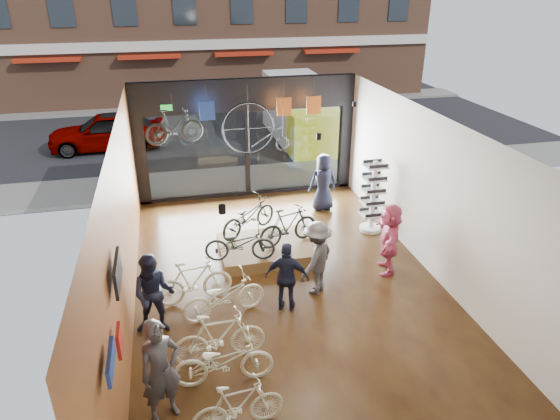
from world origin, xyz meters
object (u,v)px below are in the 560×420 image
object	(u,v)px
customer_4	(323,182)
display_bike_right	(249,216)
display_platform	(267,249)
penny_farthing	(259,129)
customer_0	(161,371)
customer_2	(287,277)
floor_bike_4	(224,296)
display_bike_mid	(288,226)
street_car	(107,131)
customer_3	(317,258)
customer_5	(389,238)
floor_bike_5	(194,281)
floor_bike_1	(238,406)
box_truck	(303,113)
display_bike_left	(240,244)
floor_bike_3	(219,337)
hung_bike	(174,126)
sunglasses_rack	(373,197)
floor_bike_2	(224,361)
customer_1	(154,294)

from	to	relation	value
customer_4	display_bike_right	bearing A→B (deg)	30.99
display_platform	penny_farthing	distance (m)	3.80
customer_4	customer_0	bearing A→B (deg)	54.34
customer_2	penny_farthing	xyz separation A→B (m)	(0.46, 5.37, 1.70)
floor_bike_4	display_bike_mid	world-z (taller)	display_bike_mid
street_car	display_bike_mid	xyz separation A→B (m)	(5.22, -10.19, 0.02)
customer_3	customer_5	xyz separation A→B (m)	(1.96, 0.49, 0.01)
floor_bike_4	floor_bike_5	bearing A→B (deg)	29.62
floor_bike_1	customer_3	world-z (taller)	customer_3
box_truck	customer_5	bearing A→B (deg)	-94.13
display_bike_left	customer_5	distance (m)	3.58
street_car	display_bike_right	world-z (taller)	street_car
street_car	floor_bike_3	bearing A→B (deg)	12.35
hung_bike	sunglasses_rack	bearing A→B (deg)	-117.58
floor_bike_2	customer_3	bearing A→B (deg)	-43.66
customer_3	penny_farthing	size ratio (longest dim) A/B	0.90
display_platform	sunglasses_rack	world-z (taller)	sunglasses_rack
customer_2	floor_bike_4	bearing A→B (deg)	19.13
display_bike_mid	display_platform	bearing A→B (deg)	62.59
street_car	customer_5	bearing A→B (deg)	32.64
floor_bike_1	sunglasses_rack	xyz separation A→B (m)	(4.71, 6.00, 0.58)
customer_0	customer_1	xyz separation A→B (m)	(-0.11, 2.27, -0.06)
floor_bike_3	customer_0	distance (m)	1.57
display_bike_right	customer_1	distance (m)	4.09
box_truck	display_bike_mid	xyz separation A→B (m)	(-2.92, -9.19, -0.50)
floor_bike_2	display_bike_mid	bearing A→B (deg)	-25.85
customer_3	floor_bike_2	bearing A→B (deg)	-0.26
floor_bike_1	floor_bike_2	distance (m)	1.05
floor_bike_2	floor_bike_3	distance (m)	0.58
penny_farthing	hung_bike	world-z (taller)	hung_bike
customer_3	customer_5	world-z (taller)	customer_5
customer_4	hung_bike	world-z (taller)	hung_bike
floor_bike_1	floor_bike_2	bearing A→B (deg)	-0.31
floor_bike_2	display_bike_mid	size ratio (longest dim) A/B	1.04
customer_3	hung_bike	xyz separation A→B (m)	(-2.79, 4.21, 2.05)
customer_2	sunglasses_rack	distance (m)	4.46
floor_bike_3	customer_5	size ratio (longest dim) A/B	0.99
street_car	box_truck	distance (m)	8.22
floor_bike_3	customer_4	distance (m)	7.21
street_car	display_bike_right	distance (m)	10.31
display_bike_right	customer_4	size ratio (longest dim) A/B	1.04
floor_bike_2	display_platform	bearing A→B (deg)	-19.17
customer_3	penny_farthing	bearing A→B (deg)	-130.83
display_bike_mid	sunglasses_rack	bearing A→B (deg)	-91.28
box_truck	floor_bike_5	world-z (taller)	box_truck
box_truck	hung_bike	world-z (taller)	hung_bike
display_bike_right	hung_bike	xyz separation A→B (m)	(-1.70, 1.55, 2.14)
box_truck	penny_farthing	distance (m)	6.95
street_car	penny_farthing	xyz separation A→B (m)	(5.09, -7.13, 1.71)
floor_bike_4	customer_5	xyz separation A→B (m)	(4.11, 0.90, 0.41)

